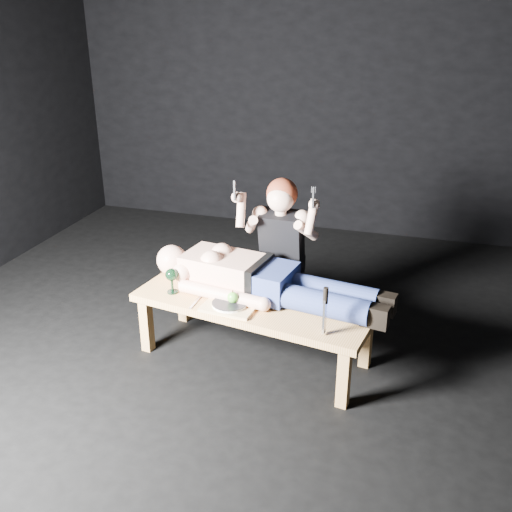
{
  "coord_description": "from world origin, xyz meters",
  "views": [
    {
      "loc": [
        1.24,
        -3.46,
        2.25
      ],
      "look_at": [
        0.23,
        -0.13,
        0.75
      ],
      "focal_mm": 40.56,
      "sensor_mm": 36.0,
      "label": 1
    }
  ],
  "objects_px": {
    "kneeling_woman": "(284,251)",
    "serving_tray": "(230,307)",
    "table": "(254,329)",
    "lying_man": "(267,277)",
    "goblet": "(172,281)",
    "carving_knife": "(325,312)"
  },
  "relations": [
    {
      "from": "serving_tray",
      "to": "table",
      "type": "bearing_deg",
      "value": 51.97
    },
    {
      "from": "kneeling_woman",
      "to": "serving_tray",
      "type": "distance_m",
      "value": 0.7
    },
    {
      "from": "kneeling_woman",
      "to": "goblet",
      "type": "relative_size",
      "value": 6.82
    },
    {
      "from": "serving_tray",
      "to": "carving_knife",
      "type": "distance_m",
      "value": 0.68
    },
    {
      "from": "goblet",
      "to": "kneeling_woman",
      "type": "bearing_deg",
      "value": 41.14
    },
    {
      "from": "lying_man",
      "to": "carving_knife",
      "type": "distance_m",
      "value": 0.61
    },
    {
      "from": "table",
      "to": "lying_man",
      "type": "relative_size",
      "value": 0.93
    },
    {
      "from": "lying_man",
      "to": "serving_tray",
      "type": "distance_m",
      "value": 0.33
    },
    {
      "from": "serving_tray",
      "to": "lying_man",
      "type": "bearing_deg",
      "value": 52.46
    },
    {
      "from": "kneeling_woman",
      "to": "serving_tray",
      "type": "relative_size",
      "value": 3.57
    },
    {
      "from": "serving_tray",
      "to": "carving_knife",
      "type": "bearing_deg",
      "value": -13.12
    },
    {
      "from": "table",
      "to": "kneeling_woman",
      "type": "xyz_separation_m",
      "value": [
        0.08,
        0.51,
        0.38
      ]
    },
    {
      "from": "serving_tray",
      "to": "carving_knife",
      "type": "xyz_separation_m",
      "value": [
        0.65,
        -0.15,
        0.15
      ]
    },
    {
      "from": "kneeling_woman",
      "to": "goblet",
      "type": "xyz_separation_m",
      "value": [
        -0.64,
        -0.56,
        -0.07
      ]
    },
    {
      "from": "kneeling_woman",
      "to": "carving_knife",
      "type": "distance_m",
      "value": 0.93
    },
    {
      "from": "kneeling_woman",
      "to": "goblet",
      "type": "height_order",
      "value": "kneeling_woman"
    },
    {
      "from": "serving_tray",
      "to": "goblet",
      "type": "bearing_deg",
      "value": 167.8
    },
    {
      "from": "table",
      "to": "lying_man",
      "type": "bearing_deg",
      "value": 62.52
    },
    {
      "from": "table",
      "to": "lying_man",
      "type": "xyz_separation_m",
      "value": [
        0.07,
        0.09,
        0.37
      ]
    },
    {
      "from": "table",
      "to": "kneeling_woman",
      "type": "bearing_deg",
      "value": 90.56
    },
    {
      "from": "kneeling_woman",
      "to": "serving_tray",
      "type": "bearing_deg",
      "value": -105.78
    },
    {
      "from": "table",
      "to": "serving_tray",
      "type": "xyz_separation_m",
      "value": [
        -0.12,
        -0.15,
        0.24
      ]
    }
  ]
}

